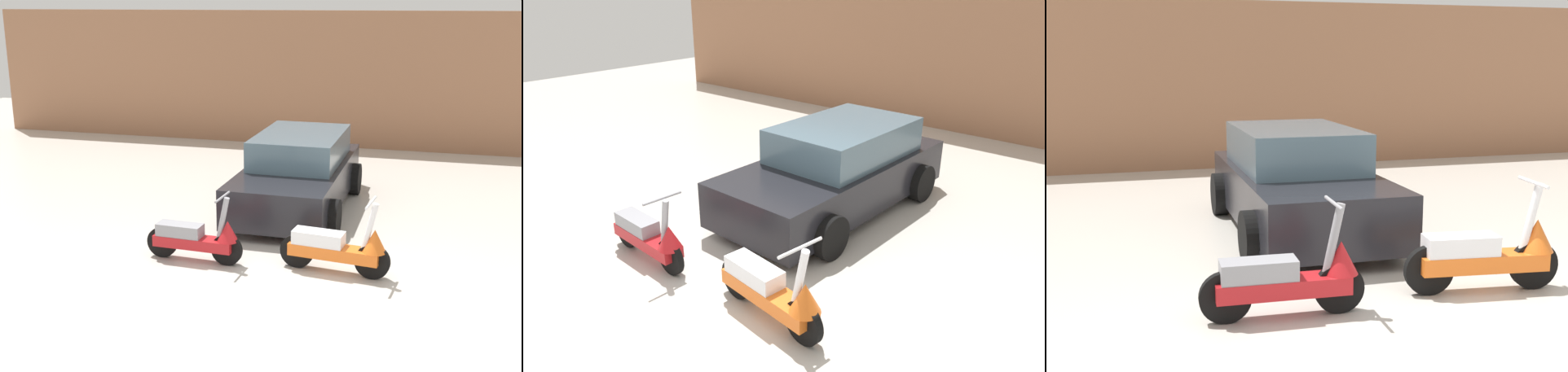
{
  "view_description": "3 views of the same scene",
  "coord_description": "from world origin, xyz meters",
  "views": [
    {
      "loc": [
        1.79,
        -7.09,
        3.5
      ],
      "look_at": [
        -0.7,
        2.03,
        0.82
      ],
      "focal_mm": 45.0,
      "sensor_mm": 36.0,
      "label": 1
    },
    {
      "loc": [
        3.58,
        -2.23,
        3.32
      ],
      "look_at": [
        -0.33,
        2.29,
        0.83
      ],
      "focal_mm": 35.0,
      "sensor_mm": 36.0,
      "label": 2
    },
    {
      "loc": [
        -2.6,
        -4.2,
        2.15
      ],
      "look_at": [
        -0.76,
        2.18,
        0.86
      ],
      "focal_mm": 45.0,
      "sensor_mm": 36.0,
      "label": 3
    }
  ],
  "objects": [
    {
      "name": "scooter_front_left",
      "position": [
        -1.28,
        0.87,
        0.35
      ],
      "size": [
        1.42,
        0.51,
        0.99
      ],
      "rotation": [
        0.0,
        0.0,
        -0.05
      ],
      "color": "black",
      "rests_on": "ground_plane"
    },
    {
      "name": "scooter_front_right",
      "position": [
        0.66,
        0.96,
        0.37
      ],
      "size": [
        1.5,
        0.54,
        1.05
      ],
      "rotation": [
        0.0,
        0.0,
        -0.12
      ],
      "color": "black",
      "rests_on": "ground_plane"
    },
    {
      "name": "wall_back",
      "position": [
        0.0,
        8.81,
        1.65
      ],
      "size": [
        19.6,
        0.12,
        3.29
      ],
      "primitive_type": "cube",
      "color": "#9E6B4C",
      "rests_on": "ground_plane"
    },
    {
      "name": "ground_plane",
      "position": [
        0.0,
        0.0,
        0.0
      ],
      "size": [
        28.0,
        28.0,
        0.0
      ],
      "primitive_type": "plane",
      "color": "beige"
    },
    {
      "name": "car_rear_left",
      "position": [
        -0.47,
        3.64,
        0.62
      ],
      "size": [
        1.9,
        3.86,
        1.3
      ],
      "rotation": [
        0.0,
        0.0,
        -1.58
      ],
      "color": "black",
      "rests_on": "ground_plane"
    }
  ]
}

